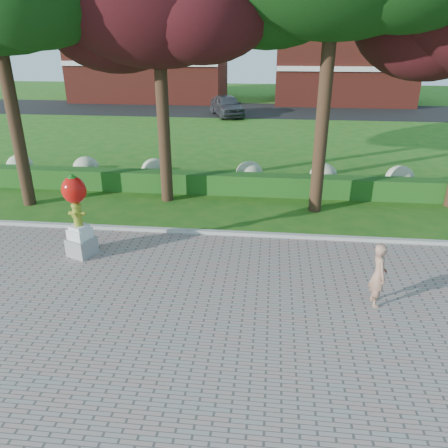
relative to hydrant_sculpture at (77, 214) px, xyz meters
name	(u,v)px	position (x,y,z in m)	size (l,w,h in m)	color
ground	(191,284)	(3.34, -1.19, -1.30)	(100.00, 100.00, 0.00)	#1E5916
walkway	(149,407)	(3.34, -5.19, -1.28)	(40.00, 14.00, 0.04)	gray
curb	(208,233)	(3.34, 1.81, -1.22)	(40.00, 0.18, 0.15)	#ADADA5
lawn_hedge	(222,183)	(3.34, 5.81, -0.90)	(24.00, 0.70, 0.80)	#1C4513
hydrangea_row	(239,173)	(3.91, 6.81, -0.75)	(20.10, 1.10, 0.99)	#A6B187
street	(251,110)	(3.34, 26.81, -1.29)	(50.00, 8.00, 0.02)	black
building_left	(150,61)	(-6.66, 32.81, 2.20)	(14.00, 8.00, 7.00)	maroon
building_right	(342,66)	(11.34, 32.81, 1.90)	(12.00, 8.00, 6.40)	maroon
hydrant_sculpture	(77,214)	(0.00, 0.00, 0.00)	(0.84, 0.84, 2.38)	gray
woman	(378,275)	(7.74, -1.62, -0.49)	(0.56, 0.37, 1.53)	#A2745D
parked_car	(227,105)	(1.64, 23.81, -0.49)	(1.87, 4.65, 1.58)	#38393F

